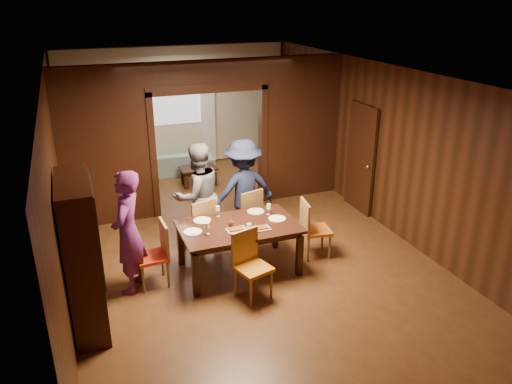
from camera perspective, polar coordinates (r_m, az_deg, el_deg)
name	(u,v)px	position (r m, az deg, el deg)	size (l,w,h in m)	color
floor	(237,241)	(8.73, -2.13, -5.66)	(9.00, 9.00, 0.00)	#4F2A16
ceiling	(235,72)	(7.82, -2.44, 13.54)	(5.50, 9.00, 0.02)	silver
room_walls	(205,131)	(9.87, -5.82, 6.95)	(5.52, 9.01, 2.90)	black
person_purple	(128,232)	(7.22, -14.42, -4.49)	(0.66, 0.44, 1.82)	#5D2263
person_grey	(198,196)	(8.31, -6.67, -0.42)	(0.87, 0.68, 1.80)	slate
person_navy	(243,190)	(8.54, -1.46, 0.25)	(1.15, 0.66, 1.77)	#171E3A
sofa	(176,163)	(12.01, -9.18, 3.32)	(1.80, 0.70, 0.52)	#7D9EA4
serving_bowl	(240,219)	(7.66, -1.80, -3.12)	(0.30, 0.30, 0.07)	black
dining_table	(239,248)	(7.72, -1.97, -6.36)	(1.77, 1.10, 0.76)	black
coffee_table	(199,176)	(11.27, -6.58, 1.87)	(0.80, 0.50, 0.40)	black
chair_left	(152,255)	(7.46, -11.82, -7.05)	(0.44, 0.44, 0.97)	red
chair_right	(316,228)	(8.14, 6.90, -4.14)	(0.44, 0.44, 0.97)	orange
chair_far_l	(199,225)	(8.25, -6.58, -3.74)	(0.44, 0.44, 0.97)	#D46313
chair_far_r	(245,214)	(8.58, -1.23, -2.53)	(0.44, 0.44, 0.97)	#C75412
chair_near	(253,266)	(7.02, -0.31, -8.49)	(0.44, 0.44, 0.97)	#C46912
hutch	(82,256)	(6.58, -19.24, -6.92)	(0.40, 1.20, 2.00)	black
door_right	(361,158)	(9.84, 11.88, 3.77)	(0.06, 0.90, 2.10)	black
window_far	(176,97)	(12.25, -9.09, 10.66)	(1.20, 0.03, 1.30)	silver
curtain_left	(147,119)	(12.18, -12.40, 8.19)	(0.35, 0.06, 2.40)	white
curtain_right	(208,113)	(12.48, -5.53, 8.92)	(0.35, 0.06, 2.40)	white
plate_left	(193,232)	(7.39, -7.24, -4.53)	(0.27, 0.27, 0.01)	white
plate_far_l	(202,220)	(7.74, -6.16, -3.23)	(0.27, 0.27, 0.01)	white
plate_far_r	(256,211)	(8.00, -0.03, -2.23)	(0.27, 0.27, 0.01)	silver
plate_right	(277,219)	(7.75, 2.43, -3.06)	(0.27, 0.27, 0.01)	white
plate_near	(247,235)	(7.24, -1.07, -4.95)	(0.27, 0.27, 0.01)	white
platter_a	(236,229)	(7.39, -2.27, -4.27)	(0.30, 0.20, 0.04)	slate
platter_b	(260,228)	(7.42, 0.47, -4.14)	(0.30, 0.20, 0.04)	gray
wineglass_left	(207,229)	(7.28, -5.61, -4.18)	(0.08, 0.08, 0.18)	white
wineglass_far	(218,211)	(7.82, -4.41, -2.20)	(0.08, 0.08, 0.18)	silver
wineglass_right	(269,209)	(7.87, 1.47, -1.98)	(0.08, 0.08, 0.18)	silver
tumbler	(249,228)	(7.30, -0.80, -4.15)	(0.07, 0.07, 0.14)	silver
condiment_jar	(231,224)	(7.46, -2.88, -3.70)	(0.08, 0.08, 0.11)	#512513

